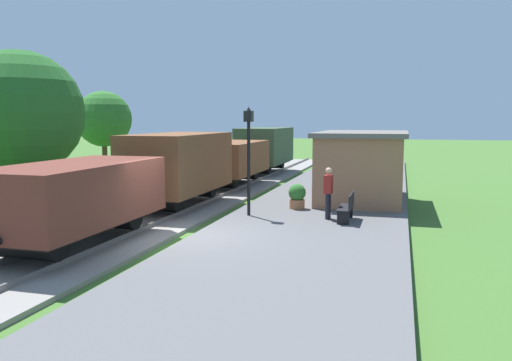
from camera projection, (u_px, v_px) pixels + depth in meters
ground_plane at (184, 243)px, 14.77m from camera, size 160.00×160.00×0.00m
platform_slab at (294, 246)px, 13.90m from camera, size 6.00×60.00×0.25m
track_ballast at (110, 236)px, 15.41m from camera, size 3.80×60.00×0.12m
rail_near at (132, 233)px, 15.20m from camera, size 0.07×60.00×0.14m
rail_far at (89, 230)px, 15.59m from camera, size 0.07×60.00×0.14m
freight_train at (212, 163)px, 23.56m from camera, size 2.50×26.00×2.72m
station_hut at (362, 166)px, 21.02m from camera, size 3.50×5.80×2.78m
bench_near_hut at (348, 207)px, 16.64m from camera, size 0.42×1.50×0.91m
person_waiting at (328, 191)px, 16.96m from camera, size 0.27×0.40×1.71m
potted_planter at (297, 196)px, 18.99m from camera, size 0.64×0.64×0.92m
lamp_post_near at (249, 141)px, 17.40m from camera, size 0.28×0.28×3.70m
tree_trackside_mid at (20, 113)px, 19.09m from camera, size 4.63×4.63×6.08m
tree_trackside_far at (104, 119)px, 27.73m from camera, size 2.99×2.99×5.04m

